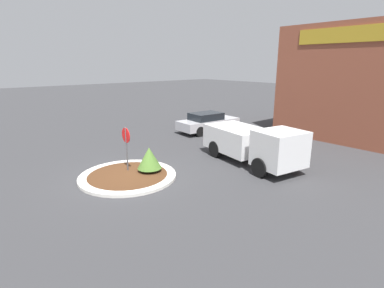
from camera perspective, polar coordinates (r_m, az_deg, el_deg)
The scene contains 7 objects.
ground_plane at distance 13.86m, azimuth -12.09°, elevation -6.23°, with size 120.00×120.00×0.00m, color #38383A.
traffic_island at distance 13.84m, azimuth -12.11°, elevation -5.98°, with size 4.32×4.32×0.13m.
stop_sign at distance 13.98m, azimuth -12.41°, elevation 0.43°, with size 0.70×0.07×2.18m.
island_shrub at distance 13.88m, azimuth -8.14°, elevation -2.63°, with size 1.11×1.11×1.13m.
utility_truck at distance 15.42m, azimuth 11.39°, elevation 0.22°, with size 5.88×3.01×2.04m.
storefront_building at distance 23.01m, azimuth 31.26°, elevation 9.83°, with size 10.69×6.07×7.38m.
parked_sedan_silver at distance 22.26m, azimuth 3.01°, elevation 4.21°, with size 2.17×4.79×1.45m.
Camera 1 is at (11.48, -5.95, 4.99)m, focal length 28.00 mm.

